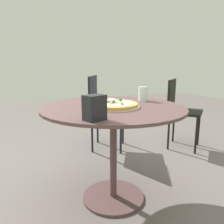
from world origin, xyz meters
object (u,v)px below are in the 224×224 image
Objects in this scene: pizza_on_tray at (112,105)px; drinking_cup at (143,94)px; patio_table at (113,127)px; pizza_server at (106,98)px; patio_chair_far at (102,106)px; napkin_dispenser at (95,108)px; patio_chair_corner at (180,107)px.

drinking_cup is (-0.13, 0.33, 0.04)m from pizza_on_tray.
pizza_server reaches higher than patio_table.
patio_chair_far is at bearing 178.92° from drinking_cup.
pizza_on_tray is 1.78× the size of pizza_server.
napkin_dispenser is at bearing -31.46° from pizza_server.
patio_chair_far reaches higher than pizza_server.
patio_chair_corner reaches higher than patio_table.
napkin_dispenser is (0.31, -0.26, 0.21)m from patio_table.
patio_chair_far is (-1.00, 0.33, -0.05)m from patio_table.
patio_chair_far is at bearing 161.60° from patio_table.
pizza_server is 0.26× the size of patio_chair_corner.
drinking_cup is (-0.05, 0.34, 0.00)m from pizza_server.
patio_table is 0.21m from pizza_server.
pizza_on_tray is 0.36m from drinking_cup.
patio_chair_far reaches higher than drinking_cup.
patio_chair_far is 0.93m from patio_chair_corner.
patio_chair_corner is (0.36, 0.85, -0.02)m from patio_chair_far.
pizza_server is 0.44m from napkin_dispenser.
drinking_cup is 0.92m from patio_chair_far.
pizza_server is 1.90× the size of drinking_cup.
patio_chair_far is (-1.31, 0.59, -0.26)m from napkin_dispenser.
patio_table is 0.16m from pizza_on_tray.
patio_table is at bearing 130.63° from pizza_on_tray.
patio_chair_far is at bearing -131.83° from napkin_dispenser.
pizza_server is 0.25× the size of patio_chair_far.
drinking_cup is at bearing 109.48° from patio_table.
pizza_server is at bearing -172.27° from pizza_on_tray.
patio_chair_corner is (-0.57, 1.21, -0.27)m from pizza_server.
patio_chair_far reaches higher than patio_chair_corner.
napkin_dispenser is at bearing -53.54° from drinking_cup.
napkin_dispenser reaches higher than patio_table.
drinking_cup is 0.71m from napkin_dispenser.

